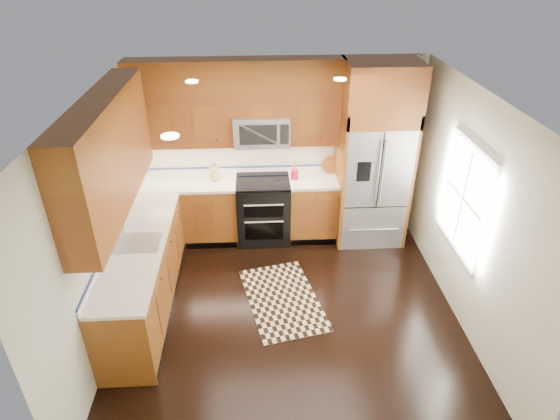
{
  "coord_description": "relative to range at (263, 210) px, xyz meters",
  "views": [
    {
      "loc": [
        -0.34,
        -4.26,
        3.92
      ],
      "look_at": [
        -0.07,
        0.6,
        1.08
      ],
      "focal_mm": 30.0,
      "sensor_mm": 36.0,
      "label": 1
    }
  ],
  "objects": [
    {
      "name": "ground",
      "position": [
        0.25,
        -1.67,
        -0.47
      ],
      "size": [
        4.0,
        4.0,
        0.0
      ],
      "primitive_type": "plane",
      "color": "black",
      "rests_on": "ground"
    },
    {
      "name": "wall_back",
      "position": [
        0.25,
        0.33,
        0.83
      ],
      "size": [
        4.0,
        0.02,
        2.6
      ],
      "primitive_type": "cube",
      "color": "silver",
      "rests_on": "ground"
    },
    {
      "name": "wall_left",
      "position": [
        -1.75,
        -1.67,
        0.83
      ],
      "size": [
        0.02,
        4.0,
        2.6
      ],
      "primitive_type": "cube",
      "color": "silver",
      "rests_on": "ground"
    },
    {
      "name": "wall_right",
      "position": [
        2.25,
        -1.67,
        0.83
      ],
      "size": [
        0.02,
        4.0,
        2.6
      ],
      "primitive_type": "cube",
      "color": "silver",
      "rests_on": "ground"
    },
    {
      "name": "window",
      "position": [
        2.23,
        -1.47,
        0.93
      ],
      "size": [
        0.04,
        1.1,
        1.3
      ],
      "color": "white",
      "rests_on": "ground"
    },
    {
      "name": "base_cabinets",
      "position": [
        -0.98,
        -0.77,
        -0.02
      ],
      "size": [
        2.85,
        3.0,
        0.9
      ],
      "color": "brown",
      "rests_on": "ground"
    },
    {
      "name": "countertop",
      "position": [
        -0.84,
        -0.65,
        0.45
      ],
      "size": [
        2.86,
        3.01,
        0.04
      ],
      "color": "white",
      "rests_on": "base_cabinets"
    },
    {
      "name": "upper_cabinets",
      "position": [
        -0.9,
        -0.58,
        1.56
      ],
      "size": [
        2.85,
        3.0,
        1.15
      ],
      "color": "brown",
      "rests_on": "ground"
    },
    {
      "name": "range",
      "position": [
        0.0,
        0.0,
        0.0
      ],
      "size": [
        0.76,
        0.67,
        0.95
      ],
      "color": "black",
      "rests_on": "ground"
    },
    {
      "name": "microwave",
      "position": [
        -0.0,
        0.13,
        1.19
      ],
      "size": [
        0.76,
        0.4,
        0.42
      ],
      "color": "#B2B2B7",
      "rests_on": "ground"
    },
    {
      "name": "refrigerator",
      "position": [
        1.55,
        -0.04,
        0.83
      ],
      "size": [
        0.98,
        0.75,
        2.6
      ],
      "color": "#B2B2B7",
      "rests_on": "ground"
    },
    {
      "name": "sink_faucet",
      "position": [
        -1.48,
        -1.44,
        0.52
      ],
      "size": [
        0.54,
        0.44,
        0.37
      ],
      "color": "#B2B2B7",
      "rests_on": "countertop"
    },
    {
      "name": "rug",
      "position": [
        0.2,
        -1.44,
        -0.46
      ],
      "size": [
        1.12,
        1.54,
        0.01
      ],
      "primitive_type": "cube",
      "rotation": [
        0.0,
        0.0,
        0.22
      ],
      "color": "black",
      "rests_on": "ground"
    },
    {
      "name": "knife_block",
      "position": [
        -0.68,
        0.09,
        0.58
      ],
      "size": [
        0.13,
        0.15,
        0.26
      ],
      "color": "tan",
      "rests_on": "countertop"
    },
    {
      "name": "utensil_crock",
      "position": [
        0.46,
        0.05,
        0.58
      ],
      "size": [
        0.12,
        0.12,
        0.31
      ],
      "color": "#B71635",
      "rests_on": "countertop"
    },
    {
      "name": "cutting_board",
      "position": [
        1.0,
        0.22,
        0.48
      ],
      "size": [
        0.29,
        0.29,
        0.02
      ],
      "primitive_type": "cylinder",
      "rotation": [
        0.0,
        0.0,
        -0.11
      ],
      "color": "brown",
      "rests_on": "countertop"
    }
  ]
}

